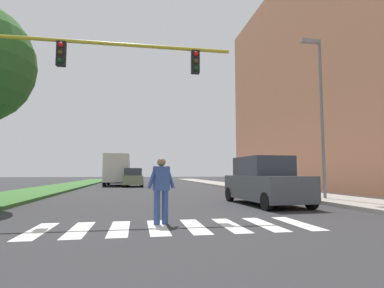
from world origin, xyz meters
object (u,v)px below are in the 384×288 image
object	(u,v)px
truck_box_delivery	(117,169)
suv_crossing	(264,182)
sedan_distant	(118,177)
pedestrian_performer	(161,187)
sedan_midblock	(133,178)
traffic_light_gantry	(58,77)
street_lamp_right	(320,102)

from	to	relation	value
truck_box_delivery	suv_crossing	bearing A→B (deg)	-70.54
suv_crossing	sedan_distant	bearing A→B (deg)	104.63
suv_crossing	sedan_distant	xyz separation A→B (m)	(-7.58, 29.01, -0.14)
suv_crossing	sedan_distant	distance (m)	29.98
suv_crossing	truck_box_delivery	size ratio (longest dim) A/B	0.76
pedestrian_performer	sedan_midblock	bearing A→B (deg)	92.60
traffic_light_gantry	sedan_distant	distance (m)	31.22
street_lamp_right	truck_box_delivery	size ratio (longest dim) A/B	1.21
street_lamp_right	suv_crossing	world-z (taller)	street_lamp_right
sedan_distant	pedestrian_performer	bearing A→B (deg)	-84.84
suv_crossing	truck_box_delivery	world-z (taller)	truck_box_delivery
traffic_light_gantry	pedestrian_performer	bearing A→B (deg)	-34.72
pedestrian_performer	truck_box_delivery	world-z (taller)	truck_box_delivery
traffic_light_gantry	pedestrian_performer	distance (m)	5.12
sedan_midblock	truck_box_delivery	world-z (taller)	truck_box_delivery
truck_box_delivery	pedestrian_performer	bearing A→B (deg)	-83.95
sedan_distant	suv_crossing	bearing A→B (deg)	-75.37
traffic_light_gantry	truck_box_delivery	size ratio (longest dim) A/B	1.30
traffic_light_gantry	suv_crossing	distance (m)	8.68
sedan_midblock	truck_box_delivery	distance (m)	3.14
traffic_light_gantry	sedan_distant	world-z (taller)	traffic_light_gantry
pedestrian_performer	suv_crossing	world-z (taller)	suv_crossing
traffic_light_gantry	sedan_midblock	distance (m)	20.17
traffic_light_gantry	truck_box_delivery	distance (m)	22.48
pedestrian_performer	sedan_midblock	distance (m)	21.94
sedan_midblock	sedan_distant	xyz separation A→B (m)	(-2.00, 11.28, -0.01)
suv_crossing	sedan_midblock	distance (m)	18.59
pedestrian_performer	traffic_light_gantry	bearing A→B (deg)	145.28
sedan_midblock	sedan_distant	world-z (taller)	sedan_midblock
street_lamp_right	suv_crossing	distance (m)	4.95
traffic_light_gantry	pedestrian_performer	xyz separation A→B (m)	(3.15, -2.18, -3.39)
traffic_light_gantry	suv_crossing	xyz separation A→B (m)	(7.73, 2.01, -3.40)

